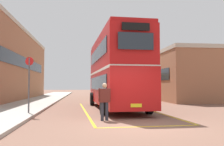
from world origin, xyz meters
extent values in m
plane|color=brown|center=(0.00, 14.40, 0.00)|extent=(135.60, 135.60, 0.00)
cube|color=#A39E93|center=(-6.50, 16.80, 0.07)|extent=(4.00, 57.60, 0.14)
cube|color=#9E6647|center=(-10.69, 17.98, 3.50)|extent=(5.18, 23.43, 7.01)
cube|color=#232D38|center=(-8.07, 17.98, 3.86)|extent=(0.06, 17.81, 1.10)
cube|color=#BCB29E|center=(-10.69, 17.98, 7.19)|extent=(5.30, 23.55, 0.36)
cube|color=#9E6647|center=(8.78, 17.09, 2.37)|extent=(6.56, 13.06, 4.73)
cube|color=#232D38|center=(5.47, 17.09, 2.60)|extent=(0.06, 9.93, 1.10)
cube|color=#BCB29E|center=(8.78, 17.09, 4.91)|extent=(6.68, 13.18, 0.36)
cylinder|color=black|center=(-1.45, 10.18, 0.50)|extent=(0.33, 1.01, 1.00)
cylinder|color=black|center=(1.05, 10.32, 0.50)|extent=(0.33, 1.01, 1.00)
cylinder|color=black|center=(-1.10, 3.83, 0.50)|extent=(0.33, 1.01, 1.00)
cylinder|color=black|center=(1.40, 3.96, 0.50)|extent=(0.33, 1.01, 1.00)
cube|color=#B71414|center=(-0.02, 7.07, 1.40)|extent=(2.98, 10.39, 2.10)
cube|color=#B71414|center=(-0.02, 7.07, 3.50)|extent=(2.97, 10.18, 2.10)
cube|color=#B71414|center=(-0.02, 7.07, 4.65)|extent=(2.86, 10.07, 0.20)
cube|color=silver|center=(-0.02, 7.07, 2.45)|extent=(3.00, 10.29, 0.14)
cube|color=#232D38|center=(-1.25, 7.01, 1.70)|extent=(0.49, 8.41, 0.84)
cube|color=#232D38|center=(-1.25, 7.01, 3.60)|extent=(0.49, 8.41, 0.84)
cube|color=#232D38|center=(1.20, 7.14, 1.70)|extent=(0.49, 8.41, 0.84)
cube|color=#232D38|center=(1.20, 7.14, 3.60)|extent=(0.49, 8.41, 0.84)
cube|color=#232D38|center=(0.26, 1.93, 3.60)|extent=(1.70, 0.13, 0.80)
cube|color=black|center=(0.26, 1.93, 4.28)|extent=(1.33, 0.11, 0.36)
cube|color=#232D38|center=(-0.31, 12.22, 1.80)|extent=(1.94, 0.15, 1.00)
cube|color=yellow|center=(0.26, 1.93, 0.63)|extent=(0.52, 0.06, 0.16)
cylinder|color=black|center=(2.03, 25.10, 0.46)|extent=(0.36, 0.94, 0.92)
cylinder|color=black|center=(4.44, 24.83, 0.46)|extent=(0.36, 0.94, 0.92)
cylinder|color=black|center=(1.41, 19.62, 0.46)|extent=(0.36, 0.94, 0.92)
cylinder|color=black|center=(3.82, 19.35, 0.46)|extent=(0.36, 0.94, 0.92)
cube|color=gold|center=(2.92, 22.23, 1.60)|extent=(3.35, 9.40, 2.60)
cube|color=silver|center=(2.92, 22.23, 2.96)|extent=(3.17, 9.02, 0.12)
cube|color=#232D38|center=(1.74, 22.36, 1.95)|extent=(0.85, 7.31, 0.96)
cube|color=#232D38|center=(4.11, 22.09, 1.95)|extent=(0.85, 7.31, 0.96)
cube|color=#232D38|center=(3.44, 26.82, 1.90)|extent=(1.87, 0.25, 1.10)
cylinder|color=#2D2D38|center=(-1.11, 1.74, 0.40)|extent=(0.14, 0.14, 0.80)
cylinder|color=#2D2D38|center=(-1.32, 1.69, 0.40)|extent=(0.14, 0.14, 0.80)
cube|color=#591E19|center=(-1.22, 1.71, 1.10)|extent=(0.51, 0.33, 0.60)
cylinder|color=#591E19|center=(-0.99, 1.77, 1.13)|extent=(0.09, 0.09, 0.57)
cylinder|color=#591E19|center=(-1.44, 1.66, 1.13)|extent=(0.09, 0.09, 0.57)
sphere|color=tan|center=(-1.21, 1.69, 1.54)|extent=(0.22, 0.22, 0.22)
cylinder|color=#4C4C51|center=(-4.95, 4.04, 1.56)|extent=(0.08, 0.08, 2.85)
cylinder|color=red|center=(-4.95, 4.04, 2.81)|extent=(0.43, 0.13, 0.44)
cube|color=gold|center=(-2.03, 5.94, 0.00)|extent=(0.79, 12.26, 0.01)
cube|color=gold|center=(1.98, 6.16, 0.00)|extent=(0.79, 12.26, 0.01)
cube|color=gold|center=(0.31, -0.08, 0.00)|extent=(4.14, 0.35, 0.01)
camera|label=1|loc=(-2.16, -9.29, 1.54)|focal=39.95mm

